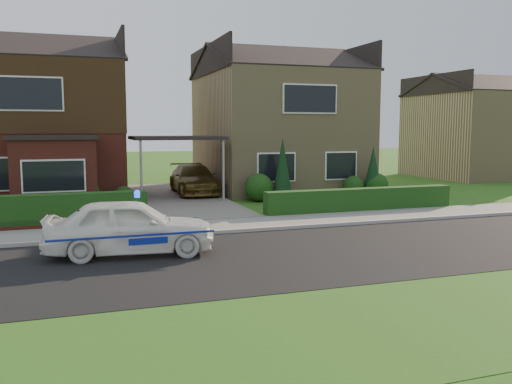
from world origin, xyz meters
name	(u,v)px	position (x,y,z in m)	size (l,w,h in m)	color
ground	(261,256)	(0.00, 0.00, 0.00)	(120.00, 120.00, 0.00)	#295216
road	(261,256)	(0.00, 0.00, 0.00)	(60.00, 6.00, 0.02)	black
kerb	(227,232)	(0.00, 3.05, 0.06)	(60.00, 0.16, 0.12)	#9E9993
sidewalk	(218,226)	(0.00, 4.10, 0.05)	(60.00, 2.00, 0.10)	slate
grass_verge	(365,327)	(0.00, -5.00, 0.00)	(60.00, 4.00, 0.01)	#295216
driveway	(178,199)	(0.00, 11.00, 0.06)	(3.80, 12.00, 0.12)	#666059
house_left	(35,112)	(-5.78, 13.90, 3.81)	(7.50, 9.53, 7.25)	maroon
house_right	(277,117)	(5.80, 13.99, 3.66)	(7.50, 8.06, 7.25)	tan
carport_link	(177,139)	(0.00, 10.95, 2.66)	(3.80, 3.00, 2.77)	black
dwarf_wall	(22,226)	(-5.80, 5.30, 0.18)	(7.70, 0.25, 0.36)	maroon
hedge_left	(23,231)	(-5.80, 5.45, 0.00)	(7.50, 0.55, 0.90)	#133611
hedge_right	(360,212)	(5.80, 5.35, 0.00)	(7.50, 0.55, 0.80)	#133611
shrub_left_mid	(81,193)	(-4.00, 9.30, 0.66)	(1.32, 1.32, 1.32)	#133611
shrub_left_near	(124,196)	(-2.40, 9.60, 0.42)	(0.84, 0.84, 0.84)	#133611
shrub_right_near	(259,188)	(3.20, 9.40, 0.60)	(1.20, 1.20, 1.20)	#133611
shrub_right_mid	(354,186)	(7.80, 9.50, 0.48)	(0.96, 0.96, 0.96)	#133611
shrub_right_far	(376,185)	(8.80, 9.20, 0.54)	(1.08, 1.08, 1.08)	#133611
conifer_a	(282,171)	(4.20, 9.20, 1.30)	(0.90, 0.90, 2.60)	black
conifer_b	(373,173)	(8.60, 9.20, 1.10)	(0.90, 0.90, 2.20)	black
neighbour_right	(475,136)	(20.00, 16.00, 2.60)	(6.50, 7.00, 5.20)	tan
police_car	(130,227)	(-3.00, 1.20, 0.70)	(3.78, 4.26, 1.56)	white
driveway_car	(194,179)	(1.00, 12.19, 0.78)	(1.84, 4.53, 1.32)	brown
potted_plant_b	(39,206)	(-5.46, 8.05, 0.40)	(0.44, 0.35, 0.80)	gray
potted_plant_c	(97,210)	(-3.58, 6.21, 0.41)	(0.46, 0.46, 0.83)	gray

